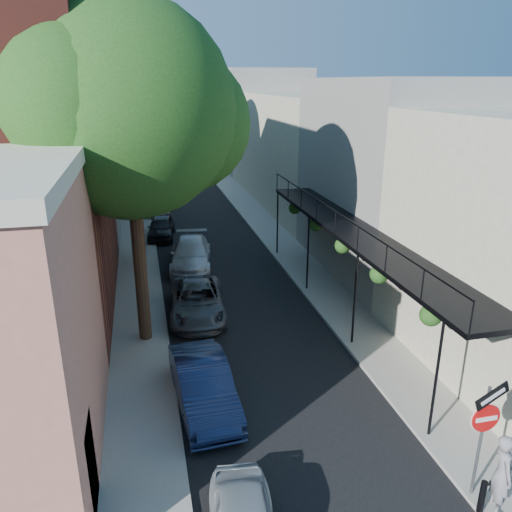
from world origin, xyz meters
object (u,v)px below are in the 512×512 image
parked_car_e (161,227)px  parked_car_f (158,204)px  parked_car_c (197,301)px  sign_post (485,422)px  oak_far (137,91)px  oak_near (142,114)px  pedestrian (502,474)px  oak_mid (139,122)px  bollard (482,497)px  parked_car_b (204,385)px  parked_car_d (191,254)px

parked_car_e → parked_car_f: 5.85m
parked_car_c → parked_car_f: bearing=97.3°
sign_post → oak_far: size_ratio=0.25×
oak_near → sign_post: bearing=-54.9°
pedestrian → parked_car_f: bearing=31.0°
oak_mid → oak_far: 9.12m
bollard → oak_near: (-6.37, 9.76, 7.36)m
bollard → oak_far: 28.58m
oak_near → parked_car_b: size_ratio=2.71×
oak_near → pedestrian: bearing=-55.3°
oak_near → bollard: bearing=-56.9°
parked_car_b → parked_car_d: size_ratio=0.89×
bollard → parked_car_f: parked_car_f is taller
parked_car_d → parked_car_e: size_ratio=1.29×
oak_near → oak_far: oak_far is taller
bollard → parked_car_c: (-4.73, 11.10, 0.11)m
parked_car_d → parked_car_f: 11.34m
parked_car_e → pedestrian: 22.88m
parked_car_e → pedestrian: size_ratio=1.97×
oak_far → parked_car_e: size_ratio=3.24×
oak_far → parked_car_d: oak_far is taller
oak_far → parked_car_c: oak_far is taller
sign_post → parked_car_e: sign_post is taller
oak_mid → parked_car_c: bearing=-75.7°
bollard → oak_mid: (-6.42, 17.73, 6.54)m
parked_car_c → parked_car_e: (-0.87, 10.97, -0.00)m
bollard → parked_car_b: 7.38m
pedestrian → oak_near: bearing=53.8°
parked_car_d → parked_car_e: 5.56m
parked_car_f → oak_mid: bearing=-98.7°
bollard → oak_mid: bearing=109.9°
oak_far → parked_car_e: oak_far is taller
oak_mid → parked_car_f: size_ratio=2.52×
parked_car_b → parked_car_e: 16.90m
parked_car_b → parked_car_c: parked_car_b is taller
parked_car_c → parked_car_e: bearing=99.1°
oak_mid → parked_car_d: (2.02, -1.08, -6.37)m
parked_car_b → parked_car_f: (-0.28, 22.75, -0.03)m
sign_post → parked_car_c: 11.79m
parked_car_e → oak_near: bearing=-86.7°
parked_car_b → sign_post: bearing=-44.7°
oak_far → parked_car_d: 12.79m
oak_near → parked_car_e: size_ratio=3.10×
sign_post → parked_car_d: bearing=105.7°
oak_far → oak_near: bearing=-90.0°
parked_car_d → sign_post: bearing=-66.5°
oak_near → parked_car_e: (0.77, 12.32, -7.25)m
sign_post → parked_car_d: 16.86m
oak_far → parked_car_b: oak_far is taller
oak_near → parked_car_d: size_ratio=2.40×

